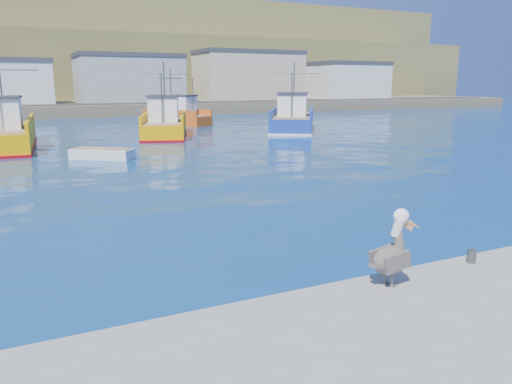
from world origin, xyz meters
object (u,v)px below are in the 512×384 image
(trawler_blue, at_px, (293,120))
(trawler_yellow_b, at_px, (165,125))
(skiff_mid, at_px, (102,155))
(trawler_yellow_a, at_px, (4,134))
(pelican, at_px, (393,253))
(boat_orange, at_px, (179,116))

(trawler_blue, bearing_deg, trawler_yellow_b, 179.94)
(skiff_mid, bearing_deg, trawler_yellow_a, 124.22)
(trawler_yellow_b, bearing_deg, pelican, -98.09)
(trawler_yellow_b, distance_m, skiff_mid, 13.01)
(trawler_yellow_a, xyz_separation_m, trawler_yellow_b, (12.30, 3.12, -0.06))
(skiff_mid, bearing_deg, pelican, -85.02)
(trawler_yellow_b, relative_size, pelican, 6.61)
(trawler_blue, xyz_separation_m, skiff_mid, (-19.56, -10.94, -0.76))
(trawler_yellow_a, bearing_deg, pelican, -76.78)
(trawler_blue, relative_size, boat_orange, 1.45)
(boat_orange, height_order, skiff_mid, boat_orange)
(trawler_yellow_b, bearing_deg, trawler_blue, -0.06)
(trawler_blue, distance_m, skiff_mid, 22.42)
(boat_orange, distance_m, pelican, 46.45)
(trawler_yellow_b, xyz_separation_m, pelican, (-4.91, -34.57, 0.21))
(trawler_yellow_a, distance_m, boat_orange, 21.96)
(trawler_yellow_a, relative_size, pelican, 7.11)
(pelican, bearing_deg, trawler_yellow_b, 81.91)
(trawler_blue, distance_m, boat_orange, 13.51)
(boat_orange, relative_size, pelican, 4.87)
(trawler_blue, height_order, pelican, trawler_blue)
(trawler_yellow_b, bearing_deg, skiff_mid, -122.48)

